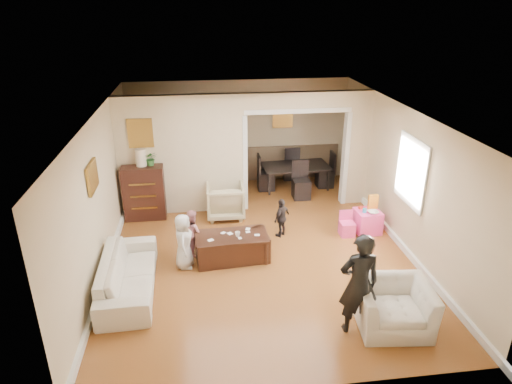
{
  "coord_description": "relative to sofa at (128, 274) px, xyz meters",
  "views": [
    {
      "loc": [
        -1.01,
        -7.51,
        4.36
      ],
      "look_at": [
        0.0,
        0.2,
        1.05
      ],
      "focal_mm": 31.63,
      "sensor_mm": 36.0,
      "label": 1
    }
  ],
  "objects": [
    {
      "name": "toy_block",
      "position": [
        4.43,
        1.57,
        0.19
      ],
      "size": [
        0.1,
        0.09,
        0.05
      ],
      "primitive_type": "cube",
      "rotation": [
        0.0,
        0.0,
        0.41
      ],
      "color": "red",
      "rests_on": "play_table"
    },
    {
      "name": "armchair_front",
      "position": [
        3.88,
        -1.39,
        0.03
      ],
      "size": [
        1.12,
        1.01,
        0.67
      ],
      "primitive_type": "imported",
      "rotation": [
        0.0,
        0.0,
        -0.1
      ],
      "color": "beige",
      "rests_on": "ground"
    },
    {
      "name": "cyan_cup",
      "position": [
        4.45,
        1.4,
        0.2
      ],
      "size": [
        0.08,
        0.08,
        0.08
      ],
      "primitive_type": "cylinder",
      "color": "#269ABF",
      "rests_on": "play_table"
    },
    {
      "name": "armchair_back",
      "position": [
        1.74,
        2.54,
        0.07
      ],
      "size": [
        0.81,
        0.83,
        0.74
      ],
      "primitive_type": "imported",
      "rotation": [
        0.0,
        0.0,
        3.12
      ],
      "color": "#C2B287",
      "rests_on": "ground"
    },
    {
      "name": "play_table",
      "position": [
        4.55,
        1.45,
        -0.07
      ],
      "size": [
        0.51,
        0.51,
        0.46
      ],
      "primitive_type": "cube",
      "rotation": [
        0.0,
        0.0,
        0.07
      ],
      "color": "#FF439D",
      "rests_on": "ground"
    },
    {
      "name": "dresser",
      "position": [
        0.03,
        2.73,
        0.29
      ],
      "size": [
        0.86,
        0.48,
        1.18
      ],
      "primitive_type": "cube",
      "color": "black",
      "rests_on": "ground"
    },
    {
      "name": "framed_art_partition",
      "position": [
        0.06,
        2.84,
        1.55
      ],
      "size": [
        0.45,
        0.03,
        0.55
      ],
      "primitive_type": "cube",
      "color": "brown",
      "rests_on": "partition_left"
    },
    {
      "name": "child_toddler",
      "position": [
        2.79,
        1.5,
        0.1
      ],
      "size": [
        0.47,
        0.47,
        0.8
      ],
      "primitive_type": "imported",
      "rotation": [
        0.0,
        0.0,
        -2.35
      ],
      "color": "black",
      "rests_on": "ground"
    },
    {
      "name": "window_pane",
      "position": [
        4.99,
        0.74,
        1.25
      ],
      "size": [
        0.03,
        0.95,
        1.1
      ],
      "primitive_type": "cube",
      "color": "white",
      "rests_on": "ground"
    },
    {
      "name": "partition_left",
      "position": [
        0.88,
        2.94,
        1.0
      ],
      "size": [
        2.75,
        0.18,
        2.6
      ],
      "primitive_type": "cube",
      "color": "beige",
      "rests_on": "ground"
    },
    {
      "name": "cereal_box",
      "position": [
        4.67,
        1.55,
        0.31
      ],
      "size": [
        0.2,
        0.08,
        0.3
      ],
      "primitive_type": "cube",
      "rotation": [
        0.0,
        0.0,
        0.07
      ],
      "color": "yellow",
      "rests_on": "play_table"
    },
    {
      "name": "potted_plant",
      "position": [
        0.23,
        2.73,
        1.03
      ],
      "size": [
        0.27,
        0.24,
        0.3
      ],
      "primitive_type": "imported",
      "color": "#30682E",
      "rests_on": "dresser"
    },
    {
      "name": "table_lamp",
      "position": [
        0.03,
        2.73,
        1.06
      ],
      "size": [
        0.22,
        0.22,
        0.36
      ],
      "primitive_type": "cylinder",
      "color": "beige",
      "rests_on": "dresser"
    },
    {
      "name": "sofa",
      "position": [
        0.0,
        0.0,
        0.0
      ],
      "size": [
        0.87,
        2.09,
        0.6
      ],
      "primitive_type": "imported",
      "rotation": [
        0.0,
        0.0,
        1.6
      ],
      "color": "beige",
      "rests_on": "ground"
    },
    {
      "name": "floor",
      "position": [
        2.26,
        1.14,
        -0.3
      ],
      "size": [
        7.0,
        7.0,
        0.0
      ],
      "primitive_type": "plane",
      "color": "#9E5B28",
      "rests_on": "ground"
    },
    {
      "name": "framed_art_sofa_wall",
      "position": [
        -0.45,
        0.54,
        1.5
      ],
      "size": [
        0.03,
        0.55,
        0.4
      ],
      "primitive_type": "cube",
      "color": "brown"
    },
    {
      "name": "child_kneel_a",
      "position": [
        0.89,
        0.6,
        0.2
      ],
      "size": [
        0.36,
        0.52,
        1.01
      ],
      "primitive_type": "imported",
      "rotation": [
        0.0,
        0.0,
        1.49
      ],
      "color": "silver",
      "rests_on": "ground"
    },
    {
      "name": "coffee_table",
      "position": [
        1.74,
        0.75,
        -0.06
      ],
      "size": [
        1.34,
        0.76,
        0.48
      ],
      "primitive_type": "cube",
      "rotation": [
        0.0,
        0.0,
        0.09
      ],
      "color": "#3C1E13",
      "rests_on": "ground"
    },
    {
      "name": "craft_papers",
      "position": [
        1.82,
        0.78,
        0.18
      ],
      "size": [
        0.95,
        0.45,
        0.0
      ],
      "color": "white",
      "rests_on": "coffee_table"
    },
    {
      "name": "framed_art_alcove",
      "position": [
        3.36,
        4.58,
        1.4
      ],
      "size": [
        0.45,
        0.03,
        0.55
      ],
      "primitive_type": "cube",
      "color": "brown"
    },
    {
      "name": "partition_right",
      "position": [
        4.73,
        2.94,
        1.0
      ],
      "size": [
        0.55,
        0.18,
        2.6
      ],
      "primitive_type": "cube",
      "color": "beige",
      "rests_on": "ground"
    },
    {
      "name": "dining_table",
      "position": [
        3.6,
        3.94,
        -0.01
      ],
      "size": [
        1.7,
        1.01,
        0.58
      ],
      "primitive_type": "imported",
      "rotation": [
        0.0,
        0.0,
        0.05
      ],
      "color": "black",
      "rests_on": "ground"
    },
    {
      "name": "coffee_cup",
      "position": [
        1.84,
        0.7,
        0.23
      ],
      "size": [
        0.1,
        0.1,
        0.09
      ],
      "primitive_type": "imported",
      "rotation": [
        0.0,
        0.0,
        0.09
      ],
      "color": "silver",
      "rests_on": "coffee_table"
    },
    {
      "name": "partition_header",
      "position": [
        3.36,
        2.94,
        2.12
      ],
      "size": [
        2.22,
        0.18,
        0.35
      ],
      "primitive_type": "cube",
      "color": "beige",
      "rests_on": "partition_right"
    },
    {
      "name": "adult_person",
      "position": [
        3.32,
        -1.4,
        0.47
      ],
      "size": [
        0.57,
        0.37,
        1.55
      ],
      "primitive_type": "imported",
      "rotation": [
        0.0,
        0.0,
        3.13
      ],
      "color": "black",
      "rests_on": "ground"
    },
    {
      "name": "child_kneel_b",
      "position": [
        1.04,
        1.05,
        0.14
      ],
      "size": [
        0.48,
        0.53,
        0.88
      ],
      "primitive_type": "imported",
      "rotation": [
        0.0,
        0.0,
        2.01
      ],
      "color": "#C87D82",
      "rests_on": "ground"
    },
    {
      "name": "play_bowl",
      "position": [
        4.6,
        1.33,
        0.19
      ],
      "size": [
        0.22,
        0.22,
        0.05
      ],
      "primitive_type": "imported",
      "rotation": [
        0.0,
        0.0,
        0.07
      ],
      "color": "white",
      "rests_on": "play_table"
    }
  ]
}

